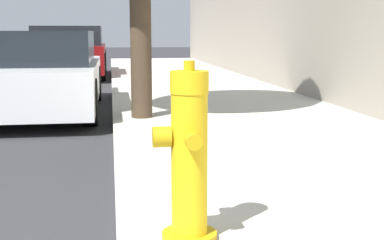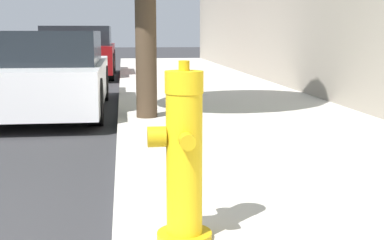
{
  "view_description": "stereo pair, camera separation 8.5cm",
  "coord_description": "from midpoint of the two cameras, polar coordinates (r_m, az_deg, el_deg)",
  "views": [
    {
      "loc": [
        1.89,
        -2.37,
        1.2
      ],
      "look_at": [
        2.48,
        1.51,
        0.55
      ],
      "focal_mm": 50.0,
      "sensor_mm": 36.0,
      "label": 1
    },
    {
      "loc": [
        1.97,
        -2.39,
        1.2
      ],
      "look_at": [
        2.48,
        1.51,
        0.55
      ],
      "focal_mm": 50.0,
      "sensor_mm": 36.0,
      "label": 2
    }
  ],
  "objects": [
    {
      "name": "parked_car_near",
      "position": [
        8.31,
        -16.65,
        4.81
      ],
      "size": [
        1.86,
        4.17,
        1.22
      ],
      "color": "silver",
      "rests_on": "ground_plane"
    },
    {
      "name": "fire_hydrant",
      "position": [
        2.79,
        -1.26,
        -4.11
      ],
      "size": [
        0.34,
        0.35,
        0.95
      ],
      "color": "#C39C11",
      "rests_on": "sidewalk_slab"
    },
    {
      "name": "parked_car_mid",
      "position": [
        14.61,
        -13.08,
        7.03
      ],
      "size": [
        1.88,
        3.97,
        1.35
      ],
      "color": "maroon",
      "rests_on": "ground_plane"
    }
  ]
}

